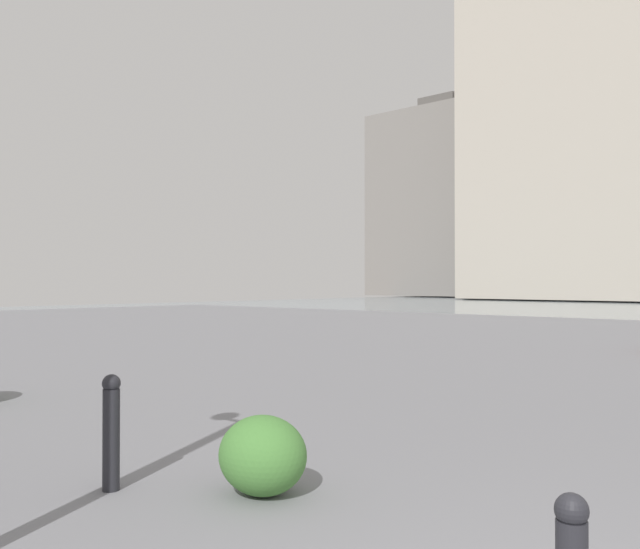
# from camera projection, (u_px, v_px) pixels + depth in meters

# --- Properties ---
(building_annex) EXTENTS (16.81, 15.85, 35.24)m
(building_annex) POSITION_uv_depth(u_px,v_px,m) (574.00, 116.00, 64.30)
(building_annex) COLOR #B2A899
(building_annex) RESTS_ON ground
(building_highrise) EXTENTS (13.51, 15.35, 23.93)m
(building_highrise) POSITION_uv_depth(u_px,v_px,m) (447.00, 205.00, 81.41)
(building_highrise) COLOR gray
(building_highrise) RESTS_ON ground
(bollard_mid) EXTENTS (0.13, 0.13, 0.82)m
(bollard_mid) POSITION_uv_depth(u_px,v_px,m) (111.00, 430.00, 4.73)
(bollard_mid) COLOR #232328
(bollard_mid) RESTS_ON ground
(shrub_round) EXTENTS (0.65, 0.58, 0.55)m
(shrub_round) POSITION_uv_depth(u_px,v_px,m) (263.00, 455.00, 4.62)
(shrub_round) COLOR #477F38
(shrub_round) RESTS_ON ground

